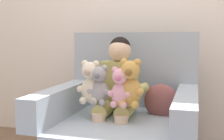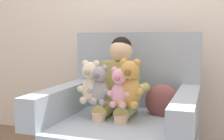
{
  "view_description": "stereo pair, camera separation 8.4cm",
  "coord_description": "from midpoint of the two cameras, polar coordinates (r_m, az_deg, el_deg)",
  "views": [
    {
      "loc": [
        0.5,
        -1.95,
        0.96
      ],
      "look_at": [
        -0.06,
        -0.05,
        0.75
      ],
      "focal_mm": 46.61,
      "sensor_mm": 36.0,
      "label": 1
    },
    {
      "loc": [
        0.58,
        -1.92,
        0.96
      ],
      "look_at": [
        -0.06,
        -0.05,
        0.75
      ],
      "focal_mm": 46.61,
      "sensor_mm": 36.0,
      "label": 2
    }
  ],
  "objects": [
    {
      "name": "seated_child",
      "position": [
        2.14,
        -0.07,
        -3.32
      ],
      "size": [
        0.45,
        0.39,
        0.82
      ],
      "rotation": [
        0.0,
        0.0,
        0.02
      ],
      "color": "tan",
      "rests_on": "armchair"
    },
    {
      "name": "plush_pink",
      "position": [
        1.94,
        0.34,
        -3.59
      ],
      "size": [
        0.16,
        0.13,
        0.27
      ],
      "rotation": [
        0.0,
        0.0,
        0.33
      ],
      "color": "#EAA8BC",
      "rests_on": "armchair"
    },
    {
      "name": "armchair",
      "position": [
        2.17,
        1.13,
        -11.58
      ],
      "size": [
        1.03,
        1.02,
        1.02
      ],
      "color": "#9EADBC",
      "rests_on": "ground"
    },
    {
      "name": "throw_pillow",
      "position": [
        2.2,
        8.54,
        -6.1
      ],
      "size": [
        0.27,
        0.15,
        0.26
      ],
      "primitive_type": "ellipsoid",
      "rotation": [
        0.0,
        0.0,
        -0.11
      ],
      "color": "#8C4C4C",
      "rests_on": "armchair"
    },
    {
      "name": "plush_honey",
      "position": [
        1.94,
        2.38,
        -2.86
      ],
      "size": [
        0.19,
        0.16,
        0.33
      ],
      "rotation": [
        0.0,
        0.0,
        0.21
      ],
      "color": "gold",
      "rests_on": "armchair"
    },
    {
      "name": "back_wall",
      "position": [
        2.78,
        5.11,
        12.96
      ],
      "size": [
        6.0,
        0.1,
        2.6
      ],
      "primitive_type": "cube",
      "color": "silver",
      "rests_on": "ground"
    },
    {
      "name": "plush_cream",
      "position": [
        2.05,
        -5.44,
        -2.62
      ],
      "size": [
        0.18,
        0.15,
        0.31
      ],
      "rotation": [
        0.0,
        0.0,
        0.36
      ],
      "color": "silver",
      "rests_on": "armchair"
    },
    {
      "name": "plush_grey",
      "position": [
        2.02,
        -3.72,
        -3.13
      ],
      "size": [
        0.16,
        0.13,
        0.28
      ],
      "rotation": [
        0.0,
        0.0,
        -0.02
      ],
      "color": "#9E9EA3",
      "rests_on": "armchair"
    }
  ]
}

